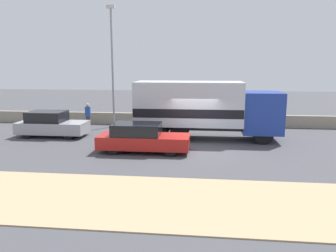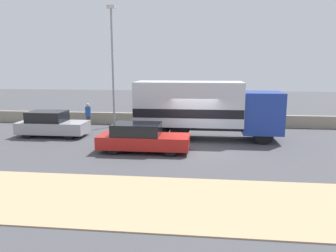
% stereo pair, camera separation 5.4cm
% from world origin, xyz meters
% --- Properties ---
extents(ground_plane, '(80.00, 80.00, 0.00)m').
position_xyz_m(ground_plane, '(0.00, 0.00, 0.00)').
color(ground_plane, '#47474C').
extents(dirt_shoulder_foreground, '(60.00, 4.25, 0.04)m').
position_xyz_m(dirt_shoulder_foreground, '(0.00, -6.75, 0.02)').
color(dirt_shoulder_foreground, tan).
rests_on(dirt_shoulder_foreground, ground_plane).
extents(stone_wall_backdrop, '(60.00, 0.35, 0.86)m').
position_xyz_m(stone_wall_backdrop, '(0.00, 6.70, 0.43)').
color(stone_wall_backdrop, gray).
rests_on(stone_wall_backdrop, ground_plane).
extents(street_lamp, '(0.56, 0.28, 8.21)m').
position_xyz_m(street_lamp, '(-5.80, 5.66, 4.67)').
color(street_lamp, gray).
rests_on(street_lamp, ground_plane).
extents(box_truck, '(8.32, 2.53, 3.36)m').
position_xyz_m(box_truck, '(0.40, 2.39, 1.88)').
color(box_truck, navy).
rests_on(box_truck, ground_plane).
extents(car_hatchback, '(4.53, 1.71, 1.44)m').
position_xyz_m(car_hatchback, '(-2.57, -0.81, 0.71)').
color(car_hatchback, '#B21E19').
rests_on(car_hatchback, ground_plane).
extents(car_sedan_second, '(4.14, 1.74, 1.54)m').
position_xyz_m(car_sedan_second, '(-8.74, 2.15, 0.75)').
color(car_sedan_second, '#9E9EA3').
rests_on(car_sedan_second, ground_plane).
extents(pedestrian, '(0.38, 0.38, 1.73)m').
position_xyz_m(pedestrian, '(-7.41, 4.89, 0.90)').
color(pedestrian, '#473828').
rests_on(pedestrian, ground_plane).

